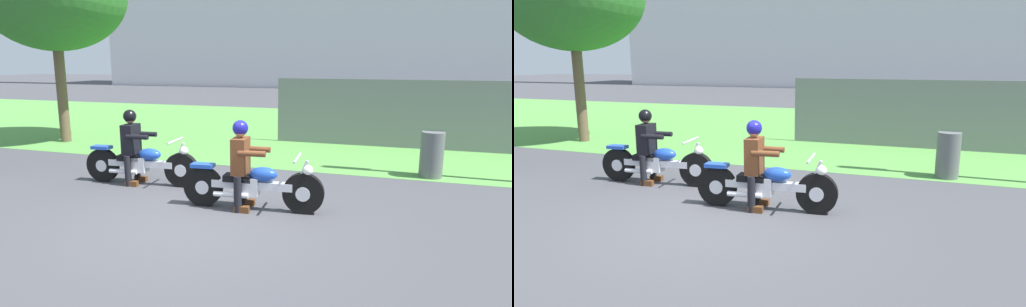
{
  "view_description": "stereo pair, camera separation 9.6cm",
  "coord_description": "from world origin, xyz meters",
  "views": [
    {
      "loc": [
        2.78,
        -5.43,
        2.27
      ],
      "look_at": [
        0.66,
        0.98,
        0.85
      ],
      "focal_mm": 30.93,
      "sensor_mm": 36.0,
      "label": 1
    },
    {
      "loc": [
        2.87,
        -5.4,
        2.27
      ],
      "look_at": [
        0.66,
        0.98,
        0.85
      ],
      "focal_mm": 30.93,
      "sensor_mm": 36.0,
      "label": 2
    }
  ],
  "objects": [
    {
      "name": "ground",
      "position": [
        0.0,
        0.0,
        0.0
      ],
      "size": [
        120.0,
        120.0,
        0.0
      ],
      "primitive_type": "plane",
      "color": "#424247"
    },
    {
      "name": "stadium_facade",
      "position": [
        2.89,
        35.43,
        6.6
      ],
      "size": [
        54.1,
        8.0,
        13.2
      ],
      "primitive_type": "cube",
      "color": "silver",
      "rests_on": "ground"
    },
    {
      "name": "rider_follow",
      "position": [
        -1.93,
        1.49,
        0.82
      ],
      "size": [
        0.57,
        0.49,
        1.4
      ],
      "rotation": [
        0.0,
        0.0,
        0.08
      ],
      "color": "black",
      "rests_on": "ground"
    },
    {
      "name": "motorcycle_follow",
      "position": [
        -1.76,
        1.5,
        0.39
      ],
      "size": [
        2.25,
        0.66,
        0.88
      ],
      "rotation": [
        0.0,
        0.0,
        0.08
      ],
      "color": "black",
      "rests_on": "ground"
    },
    {
      "name": "grass_verge",
      "position": [
        0.0,
        9.38,
        0.0
      ],
      "size": [
        60.0,
        12.0,
        0.01
      ],
      "primitive_type": "cube",
      "color": "#549342",
      "rests_on": "ground"
    },
    {
      "name": "trash_can",
      "position": [
        3.41,
        3.74,
        0.46
      ],
      "size": [
        0.45,
        0.45,
        0.91
      ],
      "primitive_type": "cylinder",
      "color": "#595E5B",
      "rests_on": "ground"
    },
    {
      "name": "motorcycle_lead",
      "position": [
        0.67,
        0.77,
        0.39
      ],
      "size": [
        2.23,
        0.66,
        0.87
      ],
      "rotation": [
        0.0,
        0.0,
        0.08
      ],
      "color": "black",
      "rests_on": "ground"
    },
    {
      "name": "fence_segment",
      "position": [
        2.93,
        6.75,
        0.9
      ],
      "size": [
        7.0,
        0.06,
        1.8
      ],
      "primitive_type": "cube",
      "color": "slate",
      "rests_on": "ground"
    },
    {
      "name": "rider_lead",
      "position": [
        0.5,
        0.76,
        0.81
      ],
      "size": [
        0.57,
        0.49,
        1.39
      ],
      "rotation": [
        0.0,
        0.0,
        0.08
      ],
      "color": "black",
      "rests_on": "ground"
    }
  ]
}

